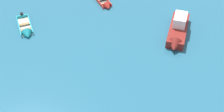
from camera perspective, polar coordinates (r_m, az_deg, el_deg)
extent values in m
cube|color=maroon|center=(33.89, 13.01, 5.06)|extent=(4.11, 6.39, 0.92)
cone|color=maroon|center=(31.33, 12.29, 1.81)|extent=(1.96, 1.75, 1.62)
cube|color=white|center=(33.81, 13.40, 7.03)|extent=(2.12, 2.56, 1.13)
cube|color=black|center=(32.87, 13.26, 6.43)|extent=(1.28, 0.67, 0.50)
cube|color=beige|center=(35.81, -16.92, 5.64)|extent=(2.24, 3.96, 0.11)
cube|color=teal|center=(35.73, -15.92, 6.11)|extent=(1.16, 3.80, 0.43)
cube|color=teal|center=(35.72, -18.01, 5.58)|extent=(1.16, 3.80, 0.43)
cube|color=teal|center=(37.36, -17.42, 7.47)|extent=(1.29, 0.49, 0.43)
cone|color=teal|center=(34.03, -16.47, 4.01)|extent=(1.48, 1.22, 1.28)
cube|color=#937047|center=(35.84, -17.04, 6.13)|extent=(1.26, 0.72, 0.03)
cube|color=#937047|center=(34.89, -16.77, 5.12)|extent=(1.26, 0.72, 0.03)
cube|color=black|center=(37.42, -17.50, 7.79)|extent=(0.43, 0.45, 0.60)
cube|color=#4C4C51|center=(39.02, -1.96, 10.79)|extent=(2.19, 3.56, 0.11)
cube|color=red|center=(38.74, -2.80, 10.79)|extent=(1.26, 3.34, 0.42)
cone|color=red|center=(37.49, -0.83, 9.72)|extent=(1.35, 1.15, 1.15)
cube|color=#937047|center=(38.23, -1.46, 10.52)|extent=(1.13, 0.71, 0.03)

